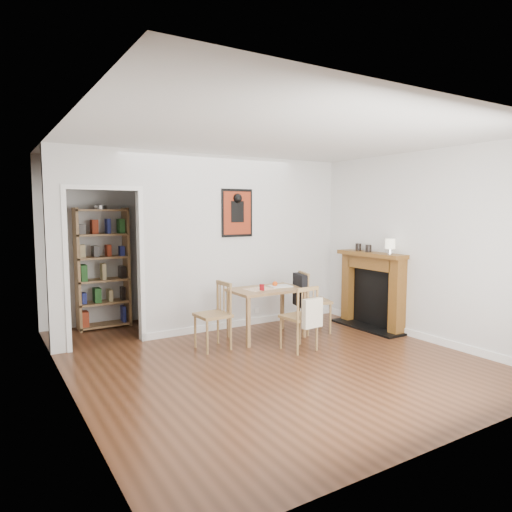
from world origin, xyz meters
TOP-DOWN VIEW (x-y plane):
  - ground at (0.00, 0.00)m, footprint 5.20×5.20m
  - room_shell at (0.10, 1.34)m, footprint 5.20×5.20m
  - dining_table at (0.47, 0.62)m, footprint 1.03×0.65m
  - chair_left at (-0.42, 0.52)m, footprint 0.45×0.45m
  - chair_right at (1.21, 0.50)m, footprint 0.60×0.56m
  - chair_front at (0.51, -0.10)m, footprint 0.46×0.51m
  - bookshelf at (-1.35, 2.40)m, footprint 0.77×0.31m
  - fireplace at (2.16, 0.25)m, footprint 0.45×1.25m
  - red_glass at (0.32, 0.51)m, footprint 0.07×0.07m
  - orange_fruit at (0.65, 0.68)m, footprint 0.08×0.08m
  - placemat at (0.35, 0.63)m, footprint 0.41×0.33m
  - notebook at (0.71, 0.63)m, footprint 0.33×0.26m
  - mantel_lamp at (2.09, -0.14)m, footprint 0.14×0.14m
  - ceramic_jar_a at (2.10, 0.30)m, footprint 0.09×0.09m
  - ceramic_jar_b at (2.17, 0.58)m, footprint 0.09×0.09m

SIDE VIEW (x-z plane):
  - ground at x=0.00m, z-range 0.00..0.00m
  - chair_front at x=0.51m, z-range 0.01..0.85m
  - chair_left at x=-0.42m, z-range 0.00..0.87m
  - chair_right at x=1.21m, z-range 0.02..0.92m
  - fireplace at x=2.16m, z-range 0.04..1.20m
  - dining_table at x=0.47m, z-range 0.27..0.97m
  - placemat at x=0.35m, z-range 0.70..0.70m
  - notebook at x=0.71m, z-range 0.70..0.72m
  - orange_fruit at x=0.65m, z-range 0.70..0.78m
  - red_glass at x=0.32m, z-range 0.70..0.79m
  - bookshelf at x=-1.35m, z-range -0.01..1.82m
  - ceramic_jar_a at x=2.10m, z-range 1.16..1.27m
  - ceramic_jar_b at x=2.17m, z-range 1.16..1.27m
  - room_shell at x=0.10m, z-range -1.30..3.90m
  - mantel_lamp at x=2.09m, z-range 1.19..1.41m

